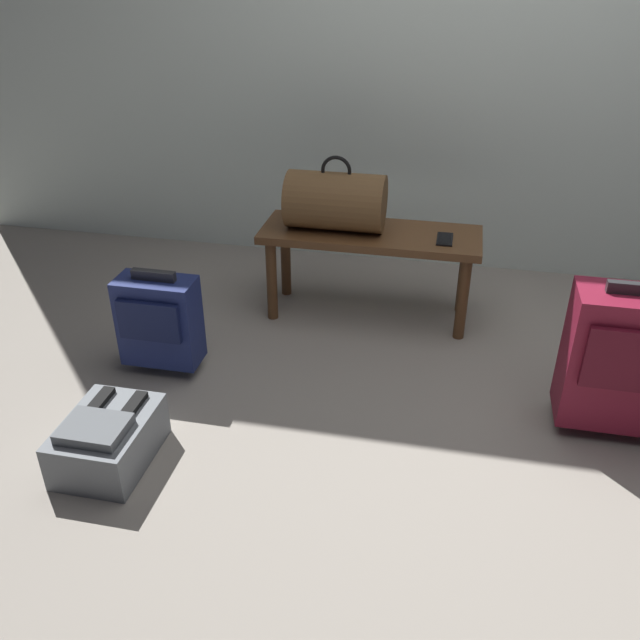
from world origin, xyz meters
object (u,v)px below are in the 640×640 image
(suitcase_small_navy, at_px, (159,320))
(cell_phone, at_px, (445,239))
(duffel_bag_brown, at_px, (336,201))
(backpack_grey, at_px, (108,439))
(bench, at_px, (370,245))
(suitcase_upright_burgundy, at_px, (624,358))

(suitcase_small_navy, bearing_deg, cell_phone, 29.40)
(duffel_bag_brown, bearing_deg, suitcase_small_navy, -132.61)
(cell_phone, bearing_deg, suitcase_small_navy, -150.60)
(backpack_grey, bearing_deg, bench, 59.56)
(cell_phone, distance_m, suitcase_upright_burgundy, 0.93)
(duffel_bag_brown, bearing_deg, bench, 0.00)
(suitcase_upright_burgundy, distance_m, suitcase_small_navy, 1.77)
(suitcase_upright_burgundy, relative_size, suitcase_small_navy, 1.30)
(cell_phone, height_order, backpack_grey, cell_phone)
(suitcase_upright_burgundy, height_order, backpack_grey, suitcase_upright_burgundy)
(suitcase_upright_burgundy, bearing_deg, bench, 145.88)
(cell_phone, bearing_deg, backpack_grey, -131.54)
(suitcase_small_navy, bearing_deg, bench, 40.54)
(bench, height_order, suitcase_upright_burgundy, suitcase_upright_burgundy)
(duffel_bag_brown, xyz_separation_m, cell_phone, (0.50, -0.04, -0.13))
(duffel_bag_brown, distance_m, backpack_grey, 1.43)
(cell_phone, bearing_deg, duffel_bag_brown, 175.98)
(bench, bearing_deg, backpack_grey, -120.44)
(bench, xyz_separation_m, duffel_bag_brown, (-0.16, 0.00, 0.20))
(suitcase_small_navy, relative_size, backpack_grey, 1.21)
(bench, height_order, duffel_bag_brown, duffel_bag_brown)
(cell_phone, height_order, suitcase_upright_burgundy, suitcase_upright_burgundy)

